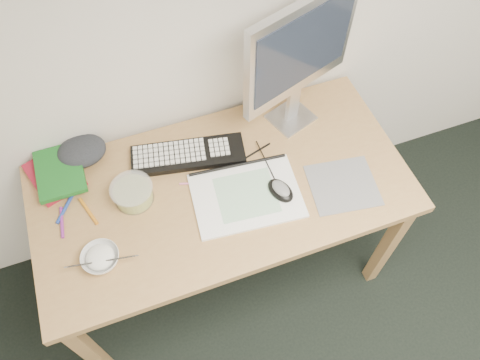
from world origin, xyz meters
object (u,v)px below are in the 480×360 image
object	(u,v)px
sketchpad	(246,196)
keyboard	(188,155)
monitor	(300,52)
desk	(222,198)
rice_bowl	(101,258)

from	to	relation	value
sketchpad	keyboard	xyz separation A→B (m)	(-0.15, 0.24, 0.01)
monitor	keyboard	bearing A→B (deg)	166.47
desk	monitor	size ratio (longest dim) A/B	2.49
sketchpad	monitor	size ratio (longest dim) A/B	0.69
sketchpad	keyboard	bearing A→B (deg)	127.21
sketchpad	monitor	xyz separation A→B (m)	(0.30, 0.29, 0.35)
desk	keyboard	xyz separation A→B (m)	(-0.08, 0.17, 0.10)
desk	rice_bowl	distance (m)	0.51
desk	monitor	world-z (taller)	monitor
keyboard	monitor	size ratio (longest dim) A/B	0.77
sketchpad	keyboard	world-z (taller)	keyboard
desk	monitor	distance (m)	0.61
rice_bowl	keyboard	bearing A→B (deg)	38.17
desk	keyboard	distance (m)	0.21
desk	sketchpad	size ratio (longest dim) A/B	3.58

